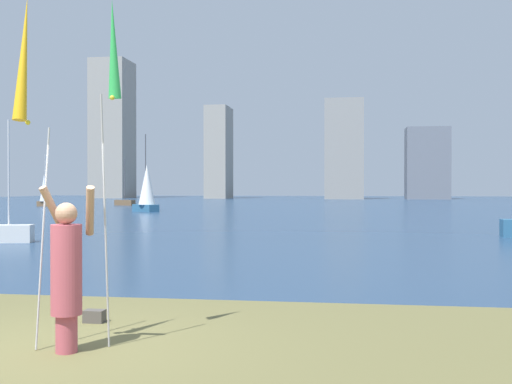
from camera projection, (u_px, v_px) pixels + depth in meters
ground at (311, 208)px, 58.01m from camera, size 120.00×138.00×0.12m
person at (67, 270)px, 7.48m from camera, size 0.73×0.54×1.99m
kite_flag_left at (24, 65)px, 7.28m from camera, size 0.16×0.81×4.21m
kite_flag_right at (113, 58)px, 7.85m from camera, size 0.16×0.54×4.32m
bag at (94, 316)px, 9.13m from camera, size 0.29×0.19×0.18m
sailboat_0 at (44, 191)px, 61.73m from camera, size 1.83×1.13×5.08m
sailboat_1 at (9, 232)px, 22.12m from camera, size 1.72×1.01×4.32m
sailboat_3 at (147, 189)px, 48.94m from camera, size 2.56×2.37×6.05m
sailboat_4 at (125, 202)px, 64.68m from camera, size 2.42×1.50×4.82m
skyline_tower_0 at (113, 129)px, 105.31m from camera, size 5.94×6.80×23.00m
skyline_tower_1 at (219, 153)px, 101.94m from camera, size 3.53×6.64×14.82m
skyline_tower_2 at (344, 149)px, 96.84m from camera, size 5.88×5.61×15.29m
skyline_tower_3 at (427, 163)px, 96.02m from camera, size 6.42×5.05×10.92m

